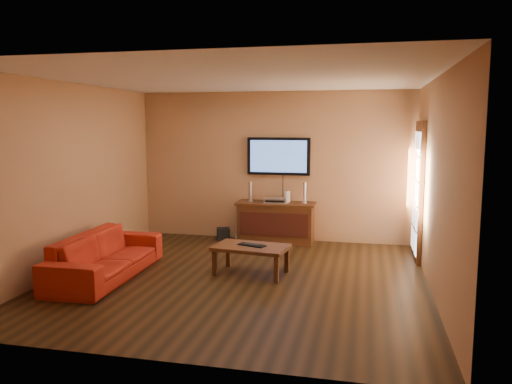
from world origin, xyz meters
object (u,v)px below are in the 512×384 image
(speaker_left, at_px, (250,193))
(subwoofer, at_px, (223,234))
(speaker_right, at_px, (304,193))
(sofa, at_px, (106,248))
(keyboard, at_px, (252,245))
(television, at_px, (279,156))
(game_console, at_px, (287,197))
(bottle, at_px, (236,238))
(av_receiver, at_px, (275,200))
(coffee_table, at_px, (251,249))
(media_console, at_px, (276,222))

(speaker_left, height_order, subwoofer, speaker_left)
(speaker_left, distance_m, subwoofer, 0.93)
(speaker_left, distance_m, speaker_right, 0.97)
(sofa, xyz_separation_m, keyboard, (1.94, 0.58, 0.01))
(television, distance_m, speaker_right, 0.83)
(sofa, height_order, keyboard, sofa)
(television, bearing_deg, game_console, -43.89)
(speaker_left, distance_m, bottle, 0.86)
(television, bearing_deg, speaker_left, -153.45)
(speaker_right, relative_size, av_receiver, 0.97)
(coffee_table, xyz_separation_m, av_receiver, (-0.01, 1.95, 0.42))
(television, xyz_separation_m, speaker_left, (-0.47, -0.24, -0.65))
(media_console, xyz_separation_m, television, (0.00, 0.23, 1.17))
(media_console, relative_size, coffee_table, 1.28)
(game_console, relative_size, subwoofer, 0.90)
(game_console, bearing_deg, speaker_left, -160.52)
(subwoofer, relative_size, keyboard, 0.53)
(coffee_table, distance_m, game_console, 2.07)
(game_console, xyz_separation_m, keyboard, (-0.18, -2.00, -0.41))
(game_console, distance_m, subwoofer, 1.37)
(speaker_right, height_order, av_receiver, speaker_right)
(speaker_right, bearing_deg, subwoofer, -177.06)
(coffee_table, distance_m, speaker_left, 2.09)
(game_console, height_order, bottle, game_console)
(media_console, distance_m, subwoofer, 1.01)
(television, height_order, bottle, television)
(speaker_right, xyz_separation_m, game_console, (-0.30, -0.00, -0.07))
(sofa, height_order, speaker_right, speaker_right)
(speaker_right, bearing_deg, av_receiver, -173.08)
(speaker_right, xyz_separation_m, bottle, (-1.19, -0.25, -0.81))
(speaker_right, relative_size, bottle, 1.95)
(media_console, relative_size, speaker_right, 3.75)
(coffee_table, relative_size, sofa, 0.52)
(television, height_order, subwoofer, television)
(game_console, distance_m, keyboard, 2.05)
(media_console, distance_m, sofa, 3.20)
(media_console, height_order, speaker_right, speaker_right)
(television, xyz_separation_m, bottle, (-0.68, -0.44, -1.45))
(sofa, height_order, bottle, sofa)
(sofa, height_order, av_receiver, same)
(subwoofer, distance_m, keyboard, 2.19)
(bottle, bearing_deg, speaker_left, 43.40)
(television, distance_m, game_console, 0.76)
(game_console, relative_size, bottle, 1.05)
(speaker_left, height_order, bottle, speaker_left)
(television, relative_size, keyboard, 2.71)
(sofa, xyz_separation_m, game_console, (2.13, 2.58, 0.42))
(coffee_table, bearing_deg, subwoofer, 116.70)
(speaker_right, relative_size, keyboard, 0.88)
(av_receiver, height_order, bottle, av_receiver)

